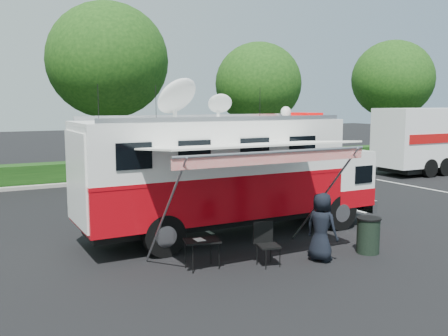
% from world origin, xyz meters
% --- Properties ---
extents(ground_plane, '(120.00, 120.00, 0.00)m').
position_xyz_m(ground_plane, '(0.00, 0.00, 0.00)').
color(ground_plane, black).
rests_on(ground_plane, ground).
extents(back_border, '(60.00, 6.14, 8.87)m').
position_xyz_m(back_border, '(1.14, 12.90, 5.00)').
color(back_border, '#9E998E').
rests_on(back_border, ground_plane).
extents(stall_lines, '(24.12, 5.50, 0.01)m').
position_xyz_m(stall_lines, '(-0.50, 3.00, 0.00)').
color(stall_lines, silver).
rests_on(stall_lines, ground_plane).
extents(command_truck, '(8.94, 2.46, 4.30)m').
position_xyz_m(command_truck, '(-0.08, -0.00, 1.84)').
color(command_truck, black).
rests_on(command_truck, ground_plane).
extents(awning, '(4.88, 2.53, 2.95)m').
position_xyz_m(awning, '(-0.88, -2.56, 2.76)').
color(awning, white).
rests_on(awning, ground_plane).
extents(person, '(0.79, 0.96, 1.68)m').
position_xyz_m(person, '(0.71, -3.19, 0.00)').
color(person, black).
rests_on(person, ground_plane).
extents(folding_table, '(0.92, 0.75, 0.69)m').
position_xyz_m(folding_table, '(-2.11, -2.37, 0.64)').
color(folding_table, black).
rests_on(folding_table, ground_plane).
extents(folding_chair, '(0.59, 0.62, 1.03)m').
position_xyz_m(folding_chair, '(-0.65, -2.81, 0.61)').
color(folding_chair, black).
rests_on(folding_chair, ground_plane).
extents(trash_bin, '(0.62, 0.62, 0.92)m').
position_xyz_m(trash_bin, '(2.18, -3.26, 0.46)').
color(trash_bin, black).
rests_on(trash_bin, ground_plane).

